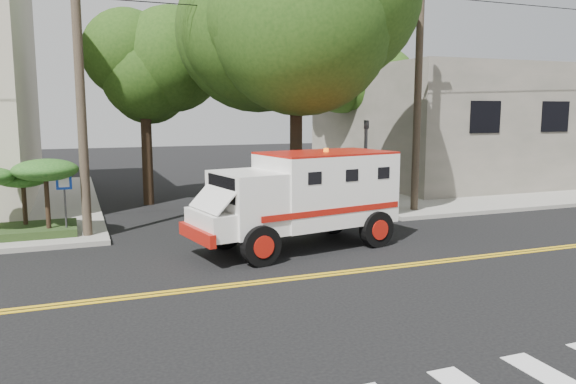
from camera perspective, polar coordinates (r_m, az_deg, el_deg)
name	(u,v)px	position (r m, az deg, el deg)	size (l,w,h in m)	color
ground	(338,273)	(13.91, 5.09, -8.23)	(100.00, 100.00, 0.00)	black
sidewalk_ne	(450,181)	(32.25, 16.15, 1.10)	(17.00, 17.00, 0.15)	gray
building_right	(469,124)	(33.34, 17.91, 6.56)	(14.00, 12.00, 6.00)	#656256
utility_pole_left	(80,91)	(17.96, -20.35, 9.55)	(0.28, 0.28, 9.00)	#382D23
utility_pole_right	(418,95)	(21.89, 13.05, 9.55)	(0.28, 0.28, 9.00)	#382D23
tree_main	(311,14)	(20.05, 2.40, 17.64)	(6.08, 5.70, 9.85)	black
tree_left	(153,66)	(24.02, -13.59, 12.34)	(4.48, 4.20, 7.70)	black
tree_right	(358,70)	(31.48, 7.11, 12.18)	(4.80, 4.50, 8.20)	black
traffic_signal	(365,159)	(20.14, 7.88, 3.33)	(0.15, 0.18, 3.60)	#3F3F42
accessibility_sign	(65,196)	(18.31, -21.74, -0.40)	(0.45, 0.10, 2.02)	#3F3F42
palm_planter	(20,187)	(18.78, -25.54, 0.45)	(3.52, 2.63, 2.36)	#1E3314
armored_truck	(303,194)	(16.11, 1.58, -0.21)	(6.34, 3.33, 2.75)	white
pedestrian_a	(381,181)	(22.77, 9.41, 1.06)	(0.71, 0.46, 1.93)	gray
pedestrian_b	(443,177)	(25.94, 15.46, 1.43)	(0.80, 0.62, 1.65)	gray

